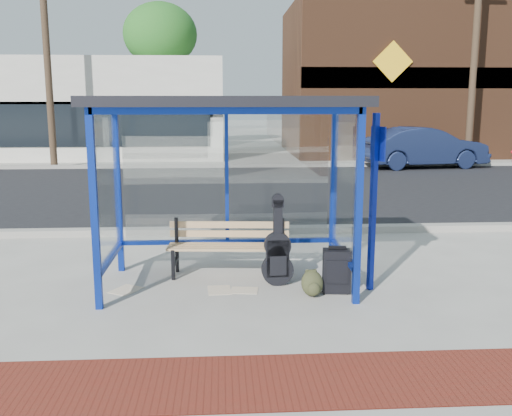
{
  "coord_description": "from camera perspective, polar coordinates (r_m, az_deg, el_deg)",
  "views": [
    {
      "loc": [
        -0.07,
        -7.11,
        2.38
      ],
      "look_at": [
        0.37,
        0.2,
        0.98
      ],
      "focal_mm": 40.0,
      "sensor_mm": 36.0,
      "label": 1
    }
  ],
  "objects": [
    {
      "name": "parked_car",
      "position": [
        21.04,
        16.43,
        5.83
      ],
      "size": [
        4.51,
        2.08,
        1.43
      ],
      "primitive_type": "imported",
      "rotation": [
        0.0,
        0.0,
        1.7
      ],
      "color": "#192448",
      "rests_on": "ground"
    },
    {
      "name": "newspaper_a",
      "position": [
        7.49,
        -12.87,
        -8.0
      ],
      "size": [
        0.44,
        0.47,
        0.01
      ],
      "primitive_type": "cube",
      "rotation": [
        0.0,
        0.0,
        1.05
      ],
      "color": "white",
      "rests_on": "ground"
    },
    {
      "name": "far_sidewalk",
      "position": [
        22.24,
        -3.27,
        4.66
      ],
      "size": [
        60.0,
        4.0,
        0.01
      ],
      "primitive_type": "cube",
      "color": "#B2ADA0",
      "rests_on": "ground"
    },
    {
      "name": "street_asphalt",
      "position": [
        15.29,
        -3.16,
        1.84
      ],
      "size": [
        60.0,
        10.0,
        0.0
      ],
      "primitive_type": "cube",
      "color": "black",
      "rests_on": "ground"
    },
    {
      "name": "backpack",
      "position": [
        7.08,
        5.66,
        -7.57
      ],
      "size": [
        0.29,
        0.26,
        0.33
      ],
      "rotation": [
        0.0,
        0.0,
        0.07
      ],
      "color": "#2F321B",
      "rests_on": "ground"
    },
    {
      "name": "sign_post",
      "position": [
        7.19,
        11.71,
        1.52
      ],
      "size": [
        0.14,
        0.26,
        2.22
      ],
      "rotation": [
        0.0,
        0.0,
        0.38
      ],
      "color": "navy",
      "rests_on": "ground"
    },
    {
      "name": "storefront_white",
      "position": [
        26.64,
        -23.36,
        9.12
      ],
      "size": [
        18.0,
        6.04,
        4.0
      ],
      "color": "silver",
      "rests_on": "ground"
    },
    {
      "name": "brick_paver_strip",
      "position": [
        5.1,
        -2.4,
        -17.0
      ],
      "size": [
        60.0,
        1.0,
        0.01
      ],
      "primitive_type": "cube",
      "color": "maroon",
      "rests_on": "ground"
    },
    {
      "name": "newspaper_c",
      "position": [
        7.29,
        -1.17,
        -8.24
      ],
      "size": [
        0.37,
        0.31,
        0.01
      ],
      "primitive_type": "cube",
      "rotation": [
        0.0,
        0.0,
        -0.11
      ],
      "color": "white",
      "rests_on": "ground"
    },
    {
      "name": "utility_pole_west",
      "position": [
        21.42,
        -20.22,
        14.79
      ],
      "size": [
        1.6,
        0.24,
        8.0
      ],
      "color": "#4C3826",
      "rests_on": "ground"
    },
    {
      "name": "tree_mid",
      "position": [
        29.42,
        -9.56,
        16.66
      ],
      "size": [
        3.6,
        3.6,
        7.03
      ],
      "color": "#4C3826",
      "rests_on": "ground"
    },
    {
      "name": "storefront_brown",
      "position": [
        26.86,
        14.36,
        12.23
      ],
      "size": [
        10.0,
        7.08,
        6.4
      ],
      "color": "#59331E",
      "rests_on": "ground"
    },
    {
      "name": "suitcase",
      "position": [
        7.22,
        8.07,
        -6.25
      ],
      "size": [
        0.36,
        0.26,
        0.6
      ],
      "rotation": [
        0.0,
        0.0,
        -0.1
      ],
      "color": "black",
      "rests_on": "ground"
    },
    {
      "name": "newspaper_b",
      "position": [
        7.31,
        -3.68,
        -8.2
      ],
      "size": [
        0.31,
        0.38,
        0.01
      ],
      "primitive_type": "cube",
      "rotation": [
        0.0,
        0.0,
        -1.51
      ],
      "color": "white",
      "rests_on": "ground"
    },
    {
      "name": "curb_near",
      "position": [
        10.27,
        -2.99,
        -2.26
      ],
      "size": [
        60.0,
        0.25,
        0.12
      ],
      "primitive_type": "cube",
      "color": "gray",
      "rests_on": "ground"
    },
    {
      "name": "bench",
      "position": [
        7.81,
        -2.73,
        -3.59
      ],
      "size": [
        1.68,
        0.52,
        0.78
      ],
      "rotation": [
        0.0,
        0.0,
        -0.08
      ],
      "color": "black",
      "rests_on": "ground"
    },
    {
      "name": "bus_shelter",
      "position": [
        7.19,
        -2.94,
        8.32
      ],
      "size": [
        3.3,
        1.8,
        2.42
      ],
      "color": "#0E2A9B",
      "rests_on": "ground"
    },
    {
      "name": "tree_right",
      "position": [
        31.85,
        20.6,
        15.68
      ],
      "size": [
        3.6,
        3.6,
        7.03
      ],
      "color": "#4C3826",
      "rests_on": "ground"
    },
    {
      "name": "ground",
      "position": [
        7.5,
        -2.78,
        -7.73
      ],
      "size": [
        120.0,
        120.0,
        0.0
      ],
      "primitive_type": "plane",
      "color": "#B2ADA0",
      "rests_on": "ground"
    },
    {
      "name": "curb_far",
      "position": [
        20.34,
        -3.25,
        4.24
      ],
      "size": [
        60.0,
        0.25,
        0.12
      ],
      "primitive_type": "cube",
      "color": "gray",
      "rests_on": "ground"
    },
    {
      "name": "guitar_bag",
      "position": [
        7.4,
        2.16,
        -4.63
      ],
      "size": [
        0.42,
        0.14,
        1.13
      ],
      "rotation": [
        0.0,
        0.0,
        0.05
      ],
      "color": "black",
      "rests_on": "ground"
    },
    {
      "name": "utility_pole_east",
      "position": [
        22.49,
        21.04,
        14.52
      ],
      "size": [
        1.6,
        0.24,
        8.0
      ],
      "color": "#4C3826",
      "rests_on": "ground"
    }
  ]
}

